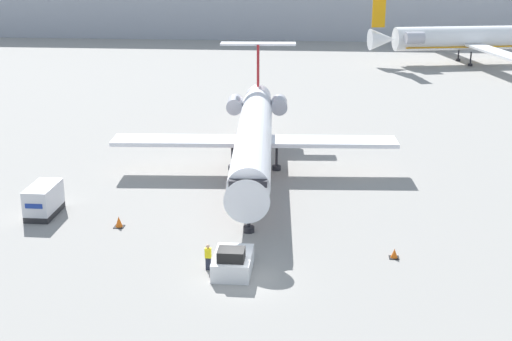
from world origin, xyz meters
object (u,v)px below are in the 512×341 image
Objects in this scene: pushback_tug at (233,262)px; worker_near_tug at (208,257)px; traffic_cone_right at (394,254)px; airplane_main at (254,135)px; airplane_parked_far_left at (473,38)px; luggage_cart at (44,200)px; traffic_cone_left at (119,222)px.

pushback_tug reaches higher than worker_near_tug.
airplane_main is at bearing 122.22° from traffic_cone_right.
airplane_parked_far_left is at bearing 64.08° from airplane_main.
traffic_cone_right is at bearing -57.78° from airplane_main.
worker_near_tug is 0.04× the size of airplane_parked_far_left.
luggage_cart is 26.10m from traffic_cone_right.
airplane_parked_far_left is at bearing 58.74° from luggage_cart.
luggage_cart reaches higher than worker_near_tug.
airplane_parked_far_left reaches higher than worker_near_tug.
pushback_tug is 11.21m from traffic_cone_left.
worker_near_tug is (-1.05, -19.82, -2.66)m from airplane_main.
traffic_cone_right is 0.02× the size of airplane_parked_far_left.
airplane_parked_far_left reaches higher than luggage_cart.
pushback_tug is 2.17× the size of worker_near_tug.
luggage_cart is at bearing 163.28° from traffic_cone_left.
luggage_cart reaches higher than traffic_cone_left.
traffic_cone_right is (10.72, -17.01, -3.24)m from airplane_main.
worker_near_tug is at bearing -31.06° from luggage_cart.
pushback_tug is 4.55× the size of traffic_cone_left.
luggage_cart is 5.86× the size of traffic_cone_right.
airplane_main is 20.21m from pushback_tug.
luggage_cart is 16.03m from worker_near_tug.
airplane_main is 51.39× the size of traffic_cone_right.
airplane_main is at bearing -115.92° from airplane_parked_far_left.
airplane_main is 9.02× the size of pushback_tug.
luggage_cart reaches higher than pushback_tug.
traffic_cone_right is at bearing -104.15° from airplane_parked_far_left.
luggage_cart is at bearing -142.00° from airplane_main.
worker_near_tug reaches higher than traffic_cone_left.
pushback_tug is at bearing -35.95° from traffic_cone_left.
pushback_tug is 1.59m from worker_near_tug.
traffic_cone_right is (10.20, 2.99, -0.38)m from pushback_tug.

